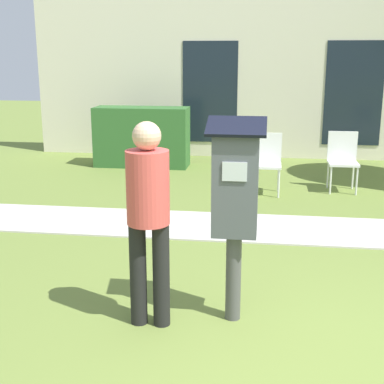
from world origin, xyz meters
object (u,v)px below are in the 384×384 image
person_standing (148,209)px  outdoor_chair_left (266,158)px  parking_meter (235,195)px  outdoor_chair_middle (343,156)px

person_standing → outdoor_chair_left: bearing=48.4°
parking_meter → outdoor_chair_middle: size_ratio=1.77×
person_standing → outdoor_chair_middle: 5.01m
parking_meter → outdoor_chair_middle: bearing=72.5°
person_standing → outdoor_chair_middle: bearing=36.1°
outdoor_chair_middle → person_standing: bearing=-138.4°
parking_meter → outdoor_chair_middle: 4.63m
person_standing → outdoor_chair_left: 4.36m
outdoor_chair_left → person_standing: bearing=-99.0°
parking_meter → outdoor_chair_middle: (1.38, 4.39, -0.49)m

